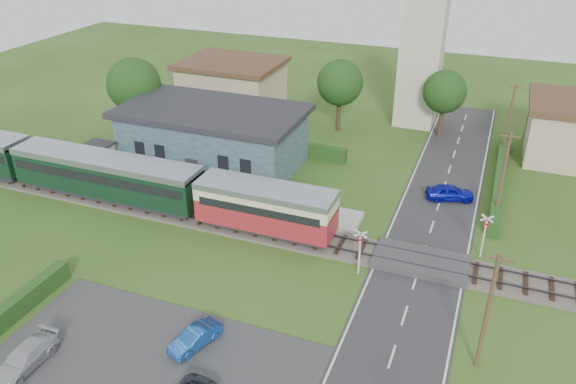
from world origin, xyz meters
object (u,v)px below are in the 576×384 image
(equipment_hut, at_px, (99,158))
(house_west, at_px, (233,85))
(church_tower, at_px, (425,25))
(car_on_road, at_px, (450,192))
(pedestrian_near, at_px, (264,190))
(crossing_signal_near, at_px, (360,245))
(station_building, at_px, (213,136))
(car_park_blue, at_px, (195,338))
(house_east, at_px, (576,130))
(car_park_silver, at_px, (25,357))
(train, at_px, (74,169))
(pedestrian_far, at_px, (118,164))
(crossing_signal_far, at_px, (485,230))

(equipment_hut, relative_size, house_west, 0.24)
(church_tower, relative_size, car_on_road, 4.73)
(pedestrian_near, bearing_deg, crossing_signal_near, 144.15)
(station_building, bearing_deg, car_park_blue, -64.75)
(house_east, bearing_deg, station_building, -156.56)
(car_on_road, bearing_deg, car_park_silver, 127.70)
(train, bearing_deg, house_east, 30.15)
(crossing_signal_near, bearing_deg, church_tower, 92.82)
(pedestrian_near, bearing_deg, house_west, -60.70)
(station_building, distance_m, car_on_road, 20.75)
(station_building, bearing_deg, car_on_road, 2.07)
(car_park_blue, bearing_deg, pedestrian_far, 155.37)
(church_tower, xyz_separation_m, car_on_road, (5.64, -16.26, -9.54))
(church_tower, relative_size, house_west, 1.63)
(car_park_silver, bearing_deg, station_building, 95.91)
(house_west, xyz_separation_m, pedestrian_near, (12.21, -19.43, -1.38))
(crossing_signal_near, xyz_separation_m, car_park_blue, (-6.48, -9.63, -1.54))
(house_east, bearing_deg, church_tower, 165.07)
(house_east, relative_size, pedestrian_far, 5.35)
(equipment_hut, xyz_separation_m, house_east, (38.00, 18.80, 1.05))
(church_tower, relative_size, car_park_silver, 4.56)
(car_park_blue, bearing_deg, station_building, 134.40)
(house_west, distance_m, car_on_road, 28.94)
(church_tower, height_order, pedestrian_near, church_tower)
(pedestrian_far, bearing_deg, car_on_road, -72.14)
(crossing_signal_near, height_order, crossing_signal_far, same)
(equipment_hut, bearing_deg, train, -87.79)
(train, bearing_deg, equipment_hut, 92.21)
(car_park_blue, bearing_deg, car_park_silver, -129.81)
(car_park_blue, bearing_deg, crossing_signal_far, 65.68)
(car_park_blue, bearing_deg, pedestrian_near, 119.02)
(house_east, height_order, car_park_blue, house_east)
(pedestrian_far, bearing_deg, car_park_silver, -151.21)
(train, bearing_deg, crossing_signal_far, 4.35)
(pedestrian_far, bearing_deg, train, 161.86)
(house_west, distance_m, crossing_signal_near, 33.22)
(station_building, distance_m, pedestrian_near, 9.11)
(crossing_signal_near, height_order, pedestrian_far, crossing_signal_near)
(train, bearing_deg, crossing_signal_near, -5.66)
(equipment_hut, relative_size, station_building, 0.16)
(crossing_signal_far, relative_size, pedestrian_far, 1.99)
(house_west, bearing_deg, equipment_hut, -98.62)
(station_building, relative_size, house_east, 1.82)
(car_park_silver, bearing_deg, car_on_road, 55.65)
(church_tower, distance_m, car_park_silver, 45.33)
(station_building, height_order, car_park_silver, station_building)
(crossing_signal_near, distance_m, pedestrian_near, 10.99)
(car_park_silver, bearing_deg, house_west, 101.06)
(station_building, xyz_separation_m, pedestrian_near, (7.21, -5.43, -1.28))
(house_east, bearing_deg, car_park_silver, -125.54)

